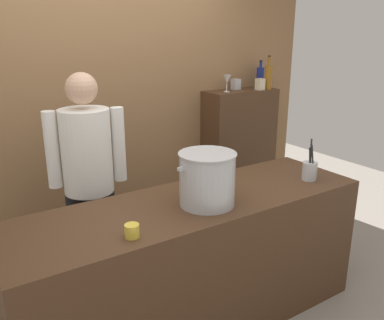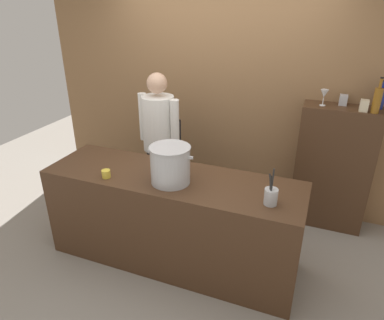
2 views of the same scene
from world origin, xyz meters
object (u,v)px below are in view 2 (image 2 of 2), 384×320
object	(u,v)px
stockpot_large	(170,165)
utensil_crock	(271,196)
spice_tin_cream	(364,106)
chef	(160,138)
wine_glass_wide	(324,94)
spice_tin_silver	(343,100)
wine_bottle_cobalt	(381,98)
butter_jar	(106,174)
wine_bottle_amber	(377,100)

from	to	relation	value
stockpot_large	utensil_crock	world-z (taller)	stockpot_large
spice_tin_cream	chef	bearing A→B (deg)	-167.56
chef	wine_glass_wide	world-z (taller)	chef
utensil_crock	spice_tin_silver	xyz separation A→B (m)	(0.43, 1.39, 0.44)
stockpot_large	spice_tin_silver	world-z (taller)	spice_tin_silver
stockpot_large	chef	bearing A→B (deg)	122.44
chef	wine_glass_wide	bearing A→B (deg)	-148.09
wine_bottle_cobalt	spice_tin_silver	bearing A→B (deg)	-179.79
utensil_crock	wine_bottle_cobalt	bearing A→B (deg)	61.29
butter_jar	wine_glass_wide	bearing A→B (deg)	39.70
wine_glass_wide	butter_jar	bearing A→B (deg)	-140.30
chef	wine_bottle_cobalt	world-z (taller)	chef
utensil_crock	wine_glass_wide	world-z (taller)	wine_glass_wide
wine_glass_wide	wine_bottle_amber	bearing A→B (deg)	-9.39
wine_bottle_cobalt	spice_tin_silver	world-z (taller)	wine_bottle_cobalt
chef	wine_bottle_cobalt	size ratio (longest dim) A/B	6.01
stockpot_large	wine_bottle_cobalt	bearing A→B (deg)	39.71
wine_glass_wide	spice_tin_cream	xyz separation A→B (m)	(0.37, -0.07, -0.06)
chef	wine_bottle_amber	bearing A→B (deg)	-153.94
wine_bottle_amber	wine_bottle_cobalt	world-z (taller)	wine_bottle_amber
butter_jar	spice_tin_cream	size ratio (longest dim) A/B	0.67
utensil_crock	stockpot_large	bearing A→B (deg)	177.03
butter_jar	wine_glass_wide	xyz separation A→B (m)	(1.67, 1.38, 0.54)
wine_bottle_amber	wine_glass_wide	xyz separation A→B (m)	(-0.47, 0.08, -0.01)
wine_bottle_amber	wine_glass_wide	bearing A→B (deg)	170.61
wine_bottle_amber	spice_tin_cream	size ratio (longest dim) A/B	2.94
stockpot_large	spice_tin_silver	distance (m)	1.89
utensil_crock	wine_bottle_amber	xyz separation A→B (m)	(0.71, 1.22, 0.51)
butter_jar	wine_bottle_amber	bearing A→B (deg)	31.51
butter_jar	wine_bottle_amber	size ratio (longest dim) A/B	0.23
stockpot_large	spice_tin_cream	xyz separation A→B (m)	(1.47, 1.18, 0.35)
utensil_crock	wine_glass_wide	xyz separation A→B (m)	(0.25, 1.29, 0.50)
spice_tin_cream	spice_tin_silver	bearing A→B (deg)	138.71
wine_bottle_cobalt	spice_tin_silver	xyz separation A→B (m)	(-0.33, -0.00, -0.06)
wine_bottle_cobalt	spice_tin_cream	xyz separation A→B (m)	(-0.14, -0.16, -0.05)
spice_tin_silver	wine_glass_wide	bearing A→B (deg)	-153.72
chef	spice_tin_cream	bearing A→B (deg)	-153.11
utensil_crock	spice_tin_cream	xyz separation A→B (m)	(0.62, 1.23, 0.44)
chef	wine_bottle_amber	xyz separation A→B (m)	(2.05, 0.42, 0.52)
utensil_crock	wine_bottle_cobalt	distance (m)	1.66
stockpot_large	wine_glass_wide	size ratio (longest dim) A/B	2.51
chef	stockpot_large	world-z (taller)	chef
wine_bottle_amber	chef	bearing A→B (deg)	-168.39
stockpot_large	spice_tin_cream	bearing A→B (deg)	38.75
wine_glass_wide	utensil_crock	bearing A→B (deg)	-100.88
wine_bottle_amber	spice_tin_cream	distance (m)	0.12
spice_tin_silver	stockpot_large	bearing A→B (deg)	-133.91
wine_bottle_cobalt	spice_tin_cream	world-z (taller)	wine_bottle_cobalt
utensil_crock	wine_glass_wide	bearing A→B (deg)	79.12
spice_tin_cream	spice_tin_silver	size ratio (longest dim) A/B	1.08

